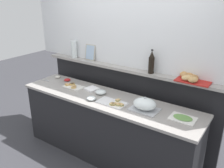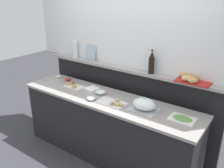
% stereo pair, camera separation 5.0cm
% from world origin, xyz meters
% --- Properties ---
extents(ground_plane, '(12.00, 12.00, 0.00)m').
position_xyz_m(ground_plane, '(0.00, 0.60, 0.00)').
color(ground_plane, '#38383D').
extents(buffet_counter, '(2.58, 0.64, 0.92)m').
position_xyz_m(buffet_counter, '(0.00, 0.00, 0.46)').
color(buffet_counter, black).
rests_on(buffet_counter, ground_plane).
extents(back_ledge_unit, '(2.79, 0.22, 1.23)m').
position_xyz_m(back_ledge_unit, '(0.00, 0.49, 0.65)').
color(back_ledge_unit, black).
rests_on(back_ledge_unit, ground_plane).
extents(upper_wall_panel, '(3.39, 0.08, 1.37)m').
position_xyz_m(upper_wall_panel, '(0.00, 0.52, 1.92)').
color(upper_wall_panel, silver).
rests_on(upper_wall_panel, back_ledge_unit).
extents(sandwich_platter_front, '(0.30, 0.18, 0.04)m').
position_xyz_m(sandwich_platter_front, '(-0.64, 0.04, 0.93)').
color(sandwich_platter_front, white).
rests_on(sandwich_platter_front, buffet_counter).
extents(sandwich_platter_side, '(0.38, 0.21, 0.04)m').
position_xyz_m(sandwich_platter_side, '(0.17, -0.09, 0.93)').
color(sandwich_platter_side, white).
rests_on(sandwich_platter_side, buffet_counter).
extents(cold_cuts_platter, '(0.28, 0.21, 0.02)m').
position_xyz_m(cold_cuts_platter, '(1.02, 0.03, 0.93)').
color(cold_cuts_platter, white).
rests_on(cold_cuts_platter, buffet_counter).
extents(serving_cloche, '(0.34, 0.24, 0.17)m').
position_xyz_m(serving_cloche, '(0.57, -0.02, 0.99)').
color(serving_cloche, '#B7BABF').
rests_on(serving_cloche, buffet_counter).
extents(glass_bowl_large, '(0.15, 0.15, 0.06)m').
position_xyz_m(glass_bowl_large, '(-0.14, 0.06, 0.94)').
color(glass_bowl_large, silver).
rests_on(glass_bowl_large, buffet_counter).
extents(glass_bowl_medium, '(0.12, 0.12, 0.05)m').
position_xyz_m(glass_bowl_medium, '(-0.12, -0.16, 0.94)').
color(glass_bowl_medium, silver).
rests_on(glass_bowl_medium, buffet_counter).
extents(condiment_bowl_dark, '(0.10, 0.10, 0.03)m').
position_xyz_m(condiment_bowl_dark, '(-0.89, 0.18, 0.93)').
color(condiment_bowl_dark, red).
rests_on(condiment_bowl_dark, buffet_counter).
extents(condiment_bowl_cream, '(0.09, 0.09, 0.03)m').
position_xyz_m(condiment_bowl_cream, '(-1.12, 0.19, 0.93)').
color(condiment_bowl_cream, silver).
rests_on(condiment_bowl_cream, buffet_counter).
extents(serving_tongs, '(0.19, 0.08, 0.01)m').
position_xyz_m(serving_tongs, '(-1.18, -0.00, 0.92)').
color(serving_tongs, '#B7BABF').
rests_on(serving_tongs, buffet_counter).
extents(napkin_stack, '(0.20, 0.20, 0.03)m').
position_xyz_m(napkin_stack, '(-0.34, 0.11, 0.93)').
color(napkin_stack, white).
rests_on(napkin_stack, buffet_counter).
extents(wine_bottle_dark, '(0.08, 0.08, 0.32)m').
position_xyz_m(wine_bottle_dark, '(0.43, 0.41, 1.38)').
color(wine_bottle_dark, black).
rests_on(wine_bottle_dark, back_ledge_unit).
extents(bread_basket, '(0.40, 0.31, 0.08)m').
position_xyz_m(bread_basket, '(0.93, 0.42, 1.27)').
color(bread_basket, '#B2231E').
rests_on(bread_basket, back_ledge_unit).
extents(framed_picture, '(0.18, 0.06, 0.24)m').
position_xyz_m(framed_picture, '(-0.64, 0.46, 1.35)').
color(framed_picture, '#B2AD9E').
rests_on(framed_picture, back_ledge_unit).
extents(water_carafe, '(0.09, 0.09, 0.28)m').
position_xyz_m(water_carafe, '(-0.94, 0.42, 1.37)').
color(water_carafe, silver).
rests_on(water_carafe, back_ledge_unit).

